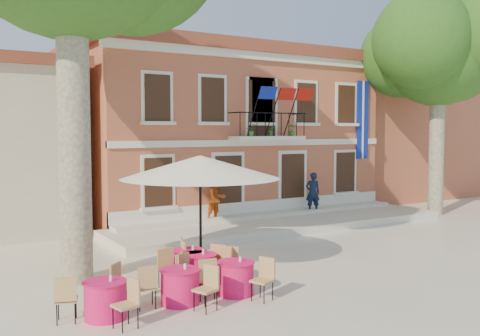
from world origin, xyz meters
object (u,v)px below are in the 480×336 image
cafe_table_0 (105,298)px  cafe_table_2 (180,285)px  cafe_table_1 (235,276)px  pedestrian_navy (313,193)px  cafe_table_4 (199,268)px  pedestrian_orange (216,199)px  plane_tree_east (439,51)px  patio_umbrella (200,167)px  cafe_table_3 (189,263)px

cafe_table_0 → cafe_table_2: 1.68m
cafe_table_0 → cafe_table_2: size_ratio=0.99×
cafe_table_1 → cafe_table_0: bearing=-179.7°
pedestrian_navy → cafe_table_1: pedestrian_navy is taller
cafe_table_1 → cafe_table_4: same height
pedestrian_orange → cafe_table_4: pedestrian_orange is taller
cafe_table_1 → pedestrian_navy: bearing=41.8°
pedestrian_orange → cafe_table_0: pedestrian_orange is taller
cafe_table_0 → pedestrian_navy: bearing=33.1°
cafe_table_2 → plane_tree_east: bearing=19.7°
patio_umbrella → cafe_table_1: patio_umbrella is taller
cafe_table_3 → cafe_table_4: size_ratio=1.01×
cafe_table_1 → cafe_table_3: bearing=103.7°
patio_umbrella → cafe_table_0: 4.61m
patio_umbrella → pedestrian_orange: size_ratio=2.42×
cafe_table_1 → cafe_table_4: 1.19m
patio_umbrella → cafe_table_3: 2.53m
plane_tree_east → pedestrian_navy: bearing=162.0°
cafe_table_3 → plane_tree_east: bearing=15.1°
cafe_table_0 → cafe_table_4: size_ratio=0.99×
pedestrian_orange → cafe_table_3: 7.10m
cafe_table_0 → cafe_table_4: 2.92m
cafe_table_0 → cafe_table_4: bearing=23.1°
pedestrian_orange → cafe_table_4: (-3.97, -6.35, -0.75)m
plane_tree_east → cafe_table_0: bearing=-161.9°
patio_umbrella → cafe_table_1: (-0.21, -2.17, -2.40)m
pedestrian_navy → cafe_table_3: (-8.57, -5.65, -0.73)m
pedestrian_orange → cafe_table_1: pedestrian_orange is taller
cafe_table_0 → plane_tree_east: bearing=18.1°
pedestrian_navy → cafe_table_2: (-9.55, -7.25, -0.73)m
cafe_table_2 → cafe_table_3: 1.88m
cafe_table_2 → cafe_table_1: bearing=-2.2°
patio_umbrella → pedestrian_orange: (3.38, 5.30, -1.65)m
patio_umbrella → pedestrian_navy: bearing=32.8°
cafe_table_0 → cafe_table_2: same height
cafe_table_3 → cafe_table_0: bearing=-147.8°
patio_umbrella → cafe_table_3: (-0.61, -0.52, -2.40)m
cafe_table_2 → pedestrian_orange: bearing=56.2°
pedestrian_navy → pedestrian_orange: size_ratio=0.99×
cafe_table_0 → cafe_table_1: bearing=0.3°
cafe_table_2 → cafe_table_3: same height
pedestrian_orange → cafe_table_3: bearing=-133.8°
cafe_table_2 → cafe_table_4: 1.47m
patio_umbrella → cafe_table_0: (-3.27, -2.19, -2.40)m
plane_tree_east → patio_umbrella: size_ratio=2.36×
cafe_table_1 → cafe_table_4: bearing=108.5°
plane_tree_east → cafe_table_2: (-15.15, -5.43, -6.91)m
cafe_table_3 → cafe_table_4: 0.53m
cafe_table_2 → pedestrian_navy: bearing=37.2°
plane_tree_east → pedestrian_orange: (-10.18, 1.99, -6.16)m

